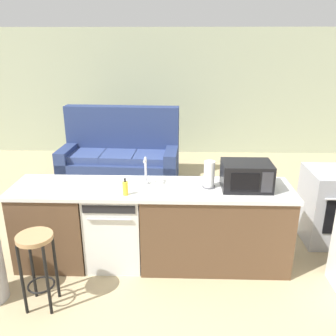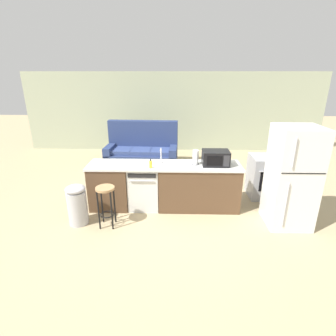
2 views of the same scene
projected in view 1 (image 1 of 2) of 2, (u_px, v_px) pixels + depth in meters
ground_plane at (140, 260)px, 4.01m from camera, size 24.00×24.00×0.00m
wall_back at (173, 93)px, 7.51m from camera, size 10.00×0.06×2.60m
kitchen_counter at (160, 228)px, 3.86m from camera, size 2.94×0.66×0.90m
dishwasher at (116, 227)px, 3.87m from camera, size 0.58×0.61×0.84m
stove_range at (336, 206)px, 4.30m from camera, size 0.76×0.68×0.90m
microwave at (246, 176)px, 3.62m from camera, size 0.50×0.37×0.28m
sink_faucet at (146, 173)px, 3.73m from camera, size 0.07×0.18×0.30m
paper_towel_roll at (209, 175)px, 3.66m from camera, size 0.14×0.14×0.28m
soap_bottle at (125, 188)px, 3.49m from camera, size 0.06×0.06×0.18m
bar_stool at (37, 256)px, 3.16m from camera, size 0.32×0.32×0.74m
couch at (121, 158)px, 6.24m from camera, size 2.04×1.00×1.27m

